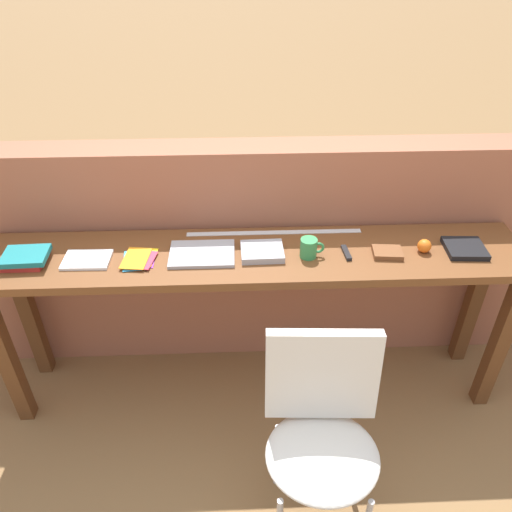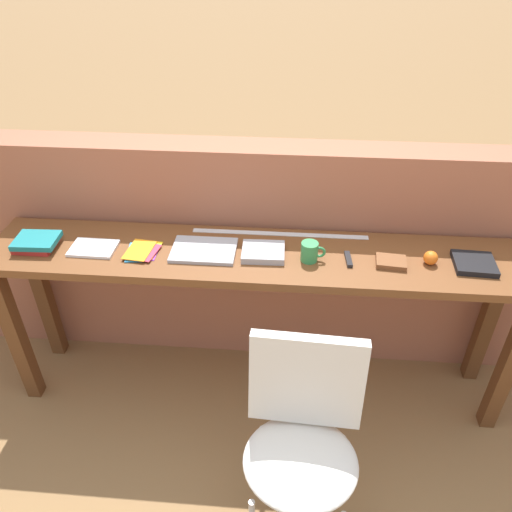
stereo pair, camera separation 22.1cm
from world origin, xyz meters
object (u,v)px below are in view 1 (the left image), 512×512
at_px(book_repair_rightmost, 465,248).
at_px(leather_journal_brown, 387,253).
at_px(book_stack_leftmost, 25,258).
at_px(multitool_folded, 346,253).
at_px(magazine_cycling, 87,260).
at_px(chair_white_moulded, 322,428).
at_px(book_open_centre, 202,254).
at_px(sports_ball_small, 424,246).
at_px(mug, 309,248).
at_px(pamphlet_pile_colourful, 139,259).

bearing_deg(book_repair_rightmost, leather_journal_brown, -174.12).
height_order(book_stack_leftmost, multitool_folded, book_stack_leftmost).
bearing_deg(magazine_cycling, leather_journal_brown, 0.82).
bearing_deg(book_repair_rightmost, magazine_cycling, -176.46).
distance_m(chair_white_moulded, book_open_centre, 0.90).
height_order(book_stack_leftmost, sports_ball_small, sports_ball_small).
bearing_deg(book_open_centre, leather_journal_brown, -2.12).
bearing_deg(book_stack_leftmost, magazine_cycling, 1.22).
relative_size(multitool_folded, sports_ball_small, 1.76).
relative_size(mug, sports_ball_small, 1.76).
height_order(magazine_cycling, leather_journal_brown, leather_journal_brown).
xyz_separation_m(pamphlet_pile_colourful, book_repair_rightmost, (1.48, 0.01, 0.01)).
xyz_separation_m(pamphlet_pile_colourful, multitool_folded, (0.93, 0.01, 0.00)).
relative_size(chair_white_moulded, book_open_centre, 3.05).
height_order(book_open_centre, book_repair_rightmost, book_repair_rightmost).
relative_size(chair_white_moulded, book_repair_rightmost, 5.08).
distance_m(magazine_cycling, sports_ball_small, 1.52).
distance_m(chair_white_moulded, mug, 0.76).
bearing_deg(sports_ball_small, mug, -178.39).
bearing_deg(multitool_folded, book_stack_leftmost, -179.59).
height_order(chair_white_moulded, sports_ball_small, sports_ball_small).
xyz_separation_m(book_stack_leftmost, book_open_centre, (0.77, 0.03, -0.02)).
distance_m(chair_white_moulded, pamphlet_pile_colourful, 1.06).
xyz_separation_m(book_stack_leftmost, leather_journal_brown, (1.61, -0.00, -0.01)).
xyz_separation_m(chair_white_moulded, pamphlet_pile_colourful, (-0.75, 0.65, 0.36)).
bearing_deg(leather_journal_brown, pamphlet_pile_colourful, -174.73).
bearing_deg(mug, chair_white_moulded, -90.80).
bearing_deg(chair_white_moulded, multitool_folded, 74.60).
bearing_deg(magazine_cycling, chair_white_moulded, -32.56).
height_order(chair_white_moulded, mug, mug).
relative_size(pamphlet_pile_colourful, mug, 1.66).
xyz_separation_m(mug, book_repair_rightmost, (0.72, 0.01, -0.03)).
bearing_deg(book_repair_rightmost, chair_white_moulded, -134.46).
bearing_deg(leather_journal_brown, mug, -175.03).
distance_m(magazine_cycling, mug, 0.99).
bearing_deg(book_stack_leftmost, multitool_folded, 0.41).
height_order(multitool_folded, book_repair_rightmost, book_repair_rightmost).
bearing_deg(leather_journal_brown, book_open_centre, -176.55).
relative_size(book_open_centre, sports_ball_small, 4.68).
bearing_deg(magazine_cycling, book_stack_leftmost, -177.68).
xyz_separation_m(chair_white_moulded, book_open_centre, (-0.47, 0.68, 0.36)).
bearing_deg(book_open_centre, sports_ball_small, -0.78).
bearing_deg(multitool_folded, sports_ball_small, 1.02).
relative_size(chair_white_moulded, magazine_cycling, 4.32).
bearing_deg(book_open_centre, book_repair_rightmost, -0.71).
relative_size(chair_white_moulded, sports_ball_small, 14.28).
relative_size(pamphlet_pile_colourful, book_open_centre, 0.62).
distance_m(magazine_cycling, multitool_folded, 1.16).
relative_size(mug, multitool_folded, 1.00).
relative_size(magazine_cycling, leather_journal_brown, 1.59).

